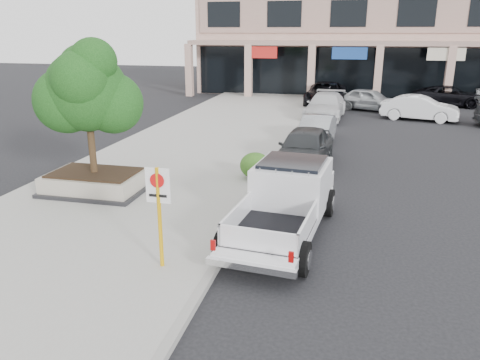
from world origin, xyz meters
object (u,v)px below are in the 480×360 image
curb_car_d (326,94)px  lot_car_d (450,96)px  planter_tree (93,91)px  no_parking_sign (159,204)px  curb_car_c (325,106)px  curb_car_b (317,130)px  planter (95,182)px  curb_car_a (304,148)px  pickup_truck (283,204)px  lot_car_a (369,99)px  lot_car_b (420,108)px

curb_car_d → lot_car_d: 8.94m
curb_car_d → planter_tree: bearing=-104.2°
no_parking_sign → curb_car_c: size_ratio=0.43×
curb_car_d → lot_car_d: bearing=12.4°
curb_car_c → lot_car_d: size_ratio=1.05×
curb_car_b → lot_car_d: (8.44, 14.36, 0.04)m
planter → curb_car_a: size_ratio=0.70×
lot_car_d → pickup_truck: bearing=174.8°
no_parking_sign → curb_car_d: no_parking_sign is taller
pickup_truck → curb_car_b: bearing=95.4°
planter → curb_car_a: bearing=38.8°
planter → lot_car_a: bearing=65.5°
planter → curb_car_d: (6.12, 21.81, 0.36)m
planter → curb_car_b: curb_car_b is taller
lot_car_d → curb_car_c: bearing=144.2°
curb_car_d → lot_car_b: (5.91, -4.83, -0.09)m
planter_tree → lot_car_a: (9.01, 19.94, -2.67)m
planter_tree → pickup_truck: size_ratio=0.69×
no_parking_sign → lot_car_a: size_ratio=0.53×
lot_car_b → no_parking_sign: bearing=172.6°
curb_car_b → lot_car_a: bearing=80.9°
pickup_truck → curb_car_d: 23.53m
no_parking_sign → curb_car_b: (2.36, 13.46, -0.96)m
lot_car_d → curb_car_b: bearing=162.9°
lot_car_b → lot_car_a: bearing=55.8°
planter → curb_car_a: 8.08m
no_parking_sign → curb_car_a: no_parking_sign is taller
planter_tree → curb_car_d: 22.62m
curb_car_a → lot_car_a: bearing=84.8°
pickup_truck → lot_car_a: pickup_truck is taller
lot_car_b → lot_car_d: (2.87, 6.56, -0.03)m
curb_car_d → lot_car_b: 7.63m
curb_car_c → planter_tree: bearing=-107.3°
curb_car_c → no_parking_sign: bearing=-92.4°
no_parking_sign → curb_car_c: 20.66m
curb_car_d → lot_car_a: (3.03, -1.71, -0.08)m
planter_tree → lot_car_d: planter_tree is taller
planter_tree → lot_car_d: size_ratio=0.78×
no_parking_sign → curb_car_d: (2.03, 26.09, -0.80)m
curb_car_c → planter: bearing=-107.5°
curb_car_b → curb_car_c: 7.06m
curb_car_a → planter_tree: bearing=-135.9°
no_parking_sign → lot_car_d: no_parking_sign is taller
no_parking_sign → lot_car_a: (5.06, 24.38, -0.89)m
curb_car_b → curb_car_d: curb_car_d is taller
pickup_truck → lot_car_d: pickup_truck is taller
planter_tree → curb_car_d: planter_tree is taller
curb_car_a → lot_car_b: bearing=69.8°
planter_tree → curb_car_b: (6.32, 9.02, -2.74)m
curb_car_a → lot_car_b: (5.74, 11.92, -0.04)m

